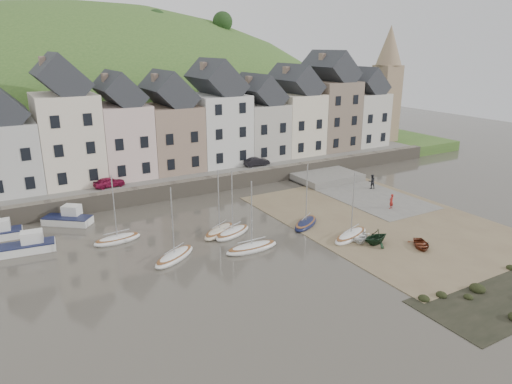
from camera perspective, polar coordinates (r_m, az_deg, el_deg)
ground at (r=41.23m, az=4.21°, el=-6.17°), size 160.00×160.00×0.00m
quay_land at (r=68.44m, az=-11.02°, el=3.91°), size 90.00×30.00×1.50m
quay_street at (r=57.81m, az=-7.24°, el=2.40°), size 70.00×7.00×0.10m
seawall at (r=54.90m, az=-5.77°, el=0.92°), size 70.00×1.20×1.80m
beach at (r=47.88m, az=15.19°, el=-3.27°), size 18.00×26.00×0.06m
slipway at (r=55.92m, az=12.36°, el=0.01°), size 8.00×18.00×0.12m
hillside at (r=98.75m, az=-18.60°, el=-3.84°), size 134.40×84.00×84.00m
townhouse_terrace at (r=60.44m, az=-7.23°, el=8.67°), size 61.05×8.00×13.93m
church_spire at (r=78.73m, az=15.76°, el=12.96°), size 4.00×4.00×18.00m
sailboat_0 at (r=42.88m, az=-16.63°, el=-5.55°), size 4.30×1.85×6.32m
sailboat_1 at (r=38.52m, az=-9.96°, el=-7.76°), size 4.71×3.76×6.32m
sailboat_2 at (r=42.91m, az=-4.50°, el=-4.81°), size 4.50×3.57×6.32m
sailboat_3 at (r=42.56m, az=-2.88°, el=-4.97°), size 4.52×3.06×6.32m
sailboat_4 at (r=39.49m, az=-0.53°, el=-6.82°), size 4.82×1.50×6.32m
sailboat_5 at (r=44.88m, az=6.11°, el=-3.83°), size 4.37×3.58×6.32m
sailboat_6 at (r=42.72m, az=11.54°, el=-5.24°), size 5.08×3.04×6.32m
motorboat_1 at (r=43.58m, az=-26.36°, el=-5.88°), size 5.03×2.29×1.70m
motorboat_2 at (r=48.60m, az=-21.99°, el=-2.96°), size 4.65×4.16×1.70m
rowboat_white at (r=42.43m, az=12.48°, el=-5.29°), size 3.63×3.79×0.64m
rowboat_green at (r=41.65m, az=14.48°, el=-5.34°), size 2.71×2.37×1.37m
rowboat_red at (r=42.31m, az=19.57°, el=-6.08°), size 2.99×3.18×0.54m
person_red at (r=50.79m, az=16.25°, el=-1.10°), size 0.63×0.47×1.57m
person_dark at (r=57.22m, az=14.00°, el=1.26°), size 1.01×0.89×1.73m
car_left at (r=53.60m, az=-17.55°, el=1.17°), size 3.41×1.60×1.13m
car_right at (r=60.21m, az=0.06°, el=3.75°), size 3.45×1.36×1.12m
shore_rocks at (r=37.38m, az=28.65°, el=-10.92°), size 14.00×6.00×0.70m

